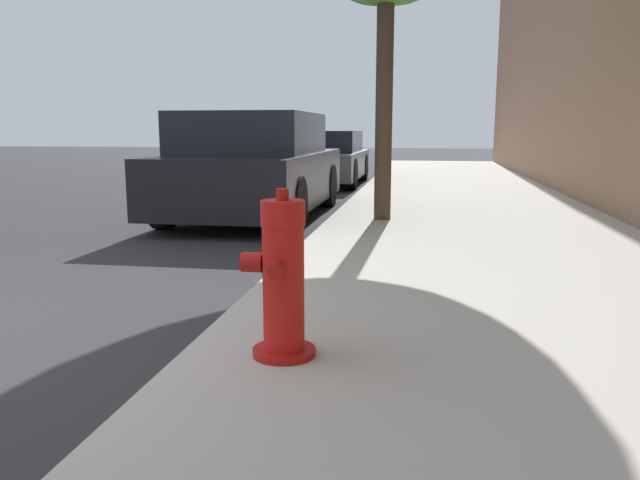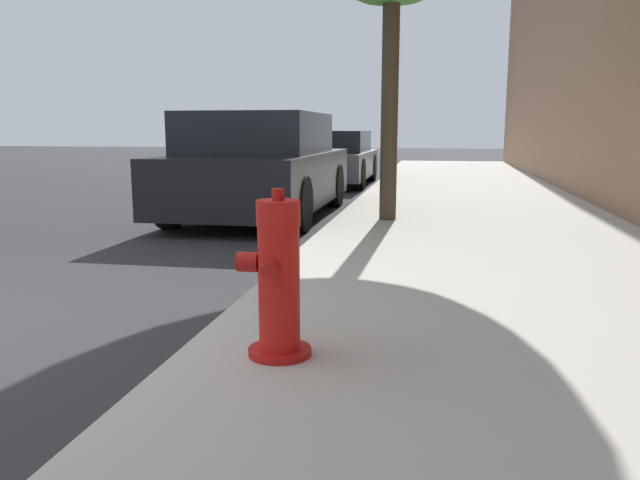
% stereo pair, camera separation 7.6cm
% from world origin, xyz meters
% --- Properties ---
extents(sidewalk_slab, '(3.54, 40.00, 0.12)m').
position_xyz_m(sidewalk_slab, '(3.58, 0.00, 0.06)').
color(sidewalk_slab, '#B7B2A8').
rests_on(sidewalk_slab, ground_plane).
extents(fire_hydrant, '(0.36, 0.37, 0.82)m').
position_xyz_m(fire_hydrant, '(2.32, 0.02, 0.50)').
color(fire_hydrant, '#A91511').
rests_on(fire_hydrant, sidewalk_slab).
extents(parked_car_near, '(1.86, 4.21, 1.44)m').
position_xyz_m(parked_car_near, '(0.64, 5.67, 0.70)').
color(parked_car_near, black).
rests_on(parked_car_near, ground_plane).
extents(parked_car_mid, '(1.70, 3.84, 1.20)m').
position_xyz_m(parked_car_mid, '(0.76, 11.04, 0.59)').
color(parked_car_mid, '#4C5156').
rests_on(parked_car_mid, ground_plane).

